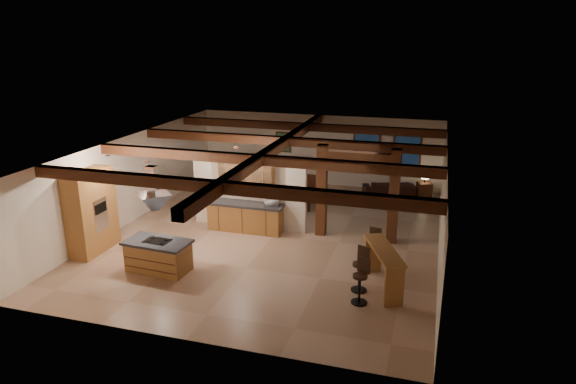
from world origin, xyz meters
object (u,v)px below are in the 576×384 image
sofa (389,188)px  dining_table (289,197)px  bar_counter (383,262)px  kitchen_island (158,255)px

sofa → dining_table: bearing=16.1°
dining_table → sofa: (3.41, 2.31, -0.06)m
bar_counter → kitchen_island: bearing=-173.2°
kitchen_island → bar_counter: (5.87, 0.69, 0.28)m
sofa → kitchen_island: bearing=40.0°
dining_table → bar_counter: (4.02, -5.42, 0.37)m
kitchen_island → dining_table: size_ratio=0.91×
kitchen_island → dining_table: bearing=73.2°
sofa → bar_counter: (0.61, -7.73, 0.43)m
kitchen_island → sofa: (5.26, 8.43, -0.14)m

